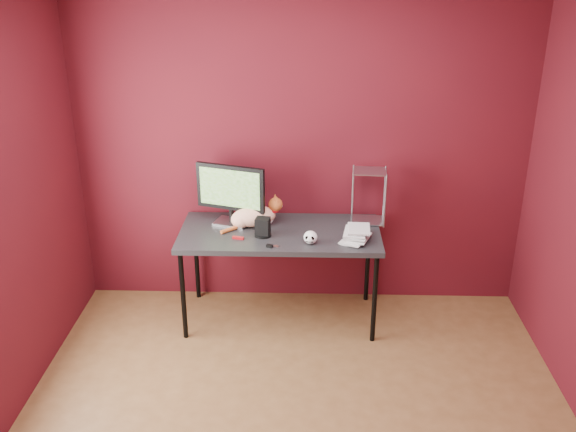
{
  "coord_description": "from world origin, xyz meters",
  "views": [
    {
      "loc": [
        0.05,
        -3.0,
        2.73
      ],
      "look_at": [
        -0.08,
        1.15,
        0.97
      ],
      "focal_mm": 40.0,
      "sensor_mm": 36.0,
      "label": 1
    }
  ],
  "objects_px": {
    "speaker": "(263,228)",
    "book_stack": "(348,169)",
    "monitor": "(231,192)",
    "cat": "(254,216)",
    "skull_mug": "(310,237)",
    "desk": "(280,237)"
  },
  "relations": [
    {
      "from": "monitor",
      "to": "cat",
      "type": "relative_size",
      "value": 1.16
    },
    {
      "from": "desk",
      "to": "skull_mug",
      "type": "height_order",
      "value": "skull_mug"
    },
    {
      "from": "cat",
      "to": "skull_mug",
      "type": "bearing_deg",
      "value": -51.83
    },
    {
      "from": "skull_mug",
      "to": "speaker",
      "type": "xyz_separation_m",
      "value": [
        -0.35,
        0.12,
        0.02
      ]
    },
    {
      "from": "desk",
      "to": "monitor",
      "type": "xyz_separation_m",
      "value": [
        -0.38,
        0.13,
        0.31
      ]
    },
    {
      "from": "skull_mug",
      "to": "speaker",
      "type": "distance_m",
      "value": 0.37
    },
    {
      "from": "monitor",
      "to": "book_stack",
      "type": "height_order",
      "value": "book_stack"
    },
    {
      "from": "speaker",
      "to": "book_stack",
      "type": "distance_m",
      "value": 0.77
    },
    {
      "from": "monitor",
      "to": "book_stack",
      "type": "distance_m",
      "value": 0.94
    },
    {
      "from": "skull_mug",
      "to": "desk",
      "type": "bearing_deg",
      "value": 146.89
    },
    {
      "from": "cat",
      "to": "skull_mug",
      "type": "distance_m",
      "value": 0.52
    },
    {
      "from": "speaker",
      "to": "book_stack",
      "type": "relative_size",
      "value": 0.13
    },
    {
      "from": "book_stack",
      "to": "skull_mug",
      "type": "bearing_deg",
      "value": -160.33
    },
    {
      "from": "desk",
      "to": "skull_mug",
      "type": "relative_size",
      "value": 14.87
    },
    {
      "from": "desk",
      "to": "cat",
      "type": "bearing_deg",
      "value": 154.68
    },
    {
      "from": "desk",
      "to": "book_stack",
      "type": "relative_size",
      "value": 1.4
    },
    {
      "from": "monitor",
      "to": "speaker",
      "type": "bearing_deg",
      "value": -22.39
    },
    {
      "from": "desk",
      "to": "book_stack",
      "type": "xyz_separation_m",
      "value": [
        0.49,
        -0.12,
        0.59
      ]
    },
    {
      "from": "cat",
      "to": "skull_mug",
      "type": "xyz_separation_m",
      "value": [
        0.43,
        -0.3,
        -0.03
      ]
    },
    {
      "from": "cat",
      "to": "book_stack",
      "type": "distance_m",
      "value": 0.85
    },
    {
      "from": "speaker",
      "to": "book_stack",
      "type": "bearing_deg",
      "value": 6.78
    },
    {
      "from": "cat",
      "to": "monitor",
      "type": "bearing_deg",
      "value": 153.1
    }
  ]
}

